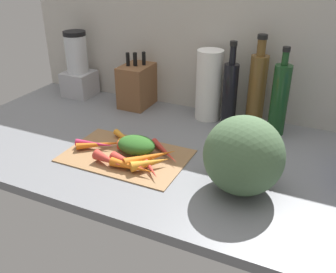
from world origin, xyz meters
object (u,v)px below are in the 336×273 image
carrot_10 (95,144)px  carrot_5 (127,140)px  bottle_0 (230,92)px  bottle_1 (257,88)px  winter_squash (244,156)px  bottle_2 (279,99)px  carrot_11 (165,151)px  carrot_9 (102,144)px  carrot_8 (129,163)px  paper_towel_roll (209,85)px  carrot_2 (150,163)px  blender_appliance (78,69)px  carrot_1 (108,160)px  carrot_0 (132,167)px  knife_block (137,85)px  carrot_4 (150,168)px  carrot_6 (135,146)px  carrot_7 (150,157)px  carrot_3 (137,151)px  cutting_board (126,155)px

carrot_10 → carrot_5: bearing=41.6°
carrot_5 → bottle_0: 43.09cm
carrot_10 → bottle_1: bottle_1 is taller
winter_squash → bottle_2: (1.96, 40.67, 2.33)cm
carrot_11 → carrot_9: bearing=-168.3°
carrot_8 → paper_towel_roll: (8.42, 47.88, 11.14)cm
carrot_2 → blender_appliance: blender_appliance is taller
carrot_2 → carrot_1: bearing=-162.2°
carrot_10 → winter_squash: 51.81cm
carrot_9 → bottle_2: bearing=36.3°
carrot_0 → carrot_9: 18.88cm
carrot_5 → knife_block: 37.69cm
carrot_2 → knife_block: 54.01cm
carrot_4 → carrot_6: (-10.65, 9.30, 0.47)cm
carrot_4 → bottle_2: size_ratio=0.37×
carrot_4 → knife_block: (-30.43, 46.58, 7.18)cm
bottle_0 → bottle_1: size_ratio=0.93×
carrot_7 → winter_squash: bearing=-3.5°
carrot_3 → carrot_1: bearing=-117.9°
cutting_board → winter_squash: bearing=-3.8°
carrot_7 → carrot_5: bearing=150.0°
carrot_6 → knife_block: 42.74cm
carrot_11 → bottle_2: 45.58cm
cutting_board → carrot_1: 8.48cm
carrot_1 → paper_towel_roll: size_ratio=0.40×
cutting_board → carrot_6: carrot_6 is taller
carrot_10 → bottle_1: bearing=44.6°
bottle_0 → paper_towel_roll: bearing=168.6°
bottle_0 → carrot_6: bearing=-120.8°
bottle_1 → bottle_2: size_ratio=1.07×
carrot_0 → bottle_2: size_ratio=0.46×
carrot_5 → carrot_6: 6.08cm
knife_block → bottle_1: 50.55cm
carrot_4 → carrot_5: (-15.75, 12.60, 0.11)cm
carrot_3 → bottle_1: 51.71cm
carrot_2 → blender_appliance: 74.93cm
carrot_0 → carrot_1: 8.58cm
carrot_4 → paper_towel_roll: paper_towel_roll is taller
carrot_0 → winter_squash: 33.74cm
carrot_11 → bottle_0: (10.99, 33.98, 10.82)cm
carrot_7 → carrot_10: size_ratio=1.32×
carrot_1 → carrot_8: bearing=9.5°
carrot_7 → bottle_2: (31.53, 38.88, 10.99)cm
carrot_5 → knife_block: (-14.69, 33.98, 7.08)cm
carrot_6 → knife_block: knife_block is taller
bottle_2 → carrot_1: bearing=-132.7°
carrot_7 → paper_towel_roll: 43.46cm
carrot_3 → paper_towel_roll: paper_towel_roll is taller
carrot_6 → carrot_9: size_ratio=0.67×
bottle_1 → carrot_11: bearing=-118.2°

